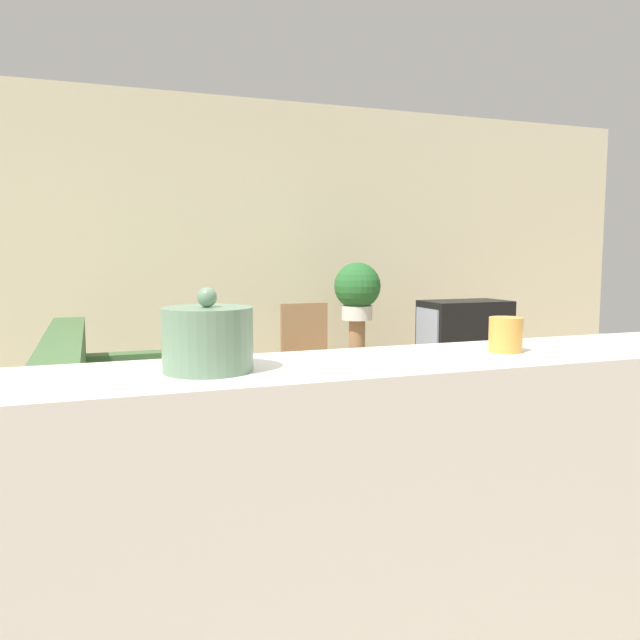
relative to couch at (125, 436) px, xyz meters
name	(u,v)px	position (x,y,z in m)	size (l,w,h in m)	color
ground_plane	(358,584)	(0.82, -1.38, -0.30)	(14.00, 14.00, 0.00)	gray
wall_back	(205,250)	(0.82, 2.05, 1.05)	(9.00, 0.06, 2.70)	beige
couch	(125,436)	(0.00, 0.00, 0.00)	(0.91, 2.09, 0.88)	#476B3D
tv_stand	(463,387)	(2.68, 0.75, -0.07)	(0.77, 0.45, 0.46)	#9E754C
television	(464,330)	(2.68, 0.75, 0.40)	(0.70, 0.40, 0.48)	black
wooden_chair	(309,354)	(1.47, 1.12, 0.21)	(0.44, 0.44, 0.92)	#9E754C
plant_stand	(357,362)	(2.02, 1.40, 0.07)	(0.14, 0.14, 0.75)	#9E754C
potted_plant	(357,289)	(2.02, 1.40, 0.71)	(0.41, 0.41, 0.50)	white
foreground_counter	(455,531)	(0.82, -2.07, 0.21)	(2.87, 0.44, 1.04)	white
decorative_bowl	(208,339)	(0.11, -2.07, 0.81)	(0.22, 0.22, 0.20)	gray
candle_jar	(506,335)	(0.97, -2.07, 0.78)	(0.10, 0.10, 0.10)	gold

